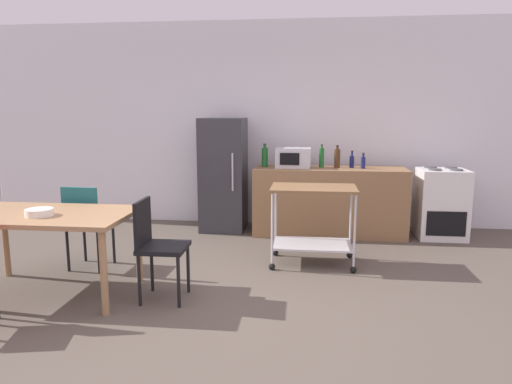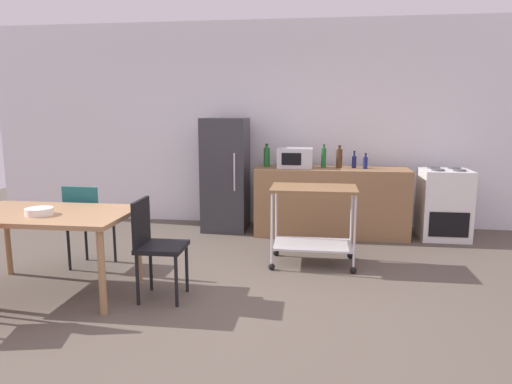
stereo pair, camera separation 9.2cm
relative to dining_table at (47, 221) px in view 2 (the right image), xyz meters
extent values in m
plane|color=brown|center=(1.69, -0.19, -0.67)|extent=(12.00, 12.00, 0.00)
cube|color=white|center=(1.69, 3.01, 0.78)|extent=(8.40, 0.12, 2.90)
cube|color=olive|center=(2.59, 2.41, -0.22)|extent=(2.00, 0.64, 0.90)
cube|color=#A37A51|center=(0.00, 0.00, 0.06)|extent=(1.50, 0.90, 0.04)
cylinder|color=#A37A51|center=(0.69, -0.39, -0.32)|extent=(0.06, 0.06, 0.71)
cylinder|color=#A37A51|center=(-0.69, 0.39, -0.32)|extent=(0.06, 0.06, 0.71)
cylinder|color=#A37A51|center=(0.69, 0.39, -0.32)|extent=(0.06, 0.06, 0.71)
cube|color=#1E666B|center=(0.03, 0.75, -0.20)|extent=(0.42, 0.42, 0.04)
cube|color=#1E666B|center=(0.02, 0.57, 0.02)|extent=(0.38, 0.05, 0.40)
cylinder|color=black|center=(0.21, 0.91, -0.45)|extent=(0.03, 0.03, 0.45)
cylinder|color=black|center=(-0.13, 0.92, -0.45)|extent=(0.03, 0.03, 0.45)
cylinder|color=black|center=(0.19, 0.57, -0.45)|extent=(0.03, 0.03, 0.45)
cylinder|color=black|center=(-0.15, 0.58, -0.45)|extent=(0.03, 0.03, 0.45)
cube|color=black|center=(1.07, -0.01, -0.20)|extent=(0.41, 0.41, 0.04)
cube|color=black|center=(0.89, -0.01, 0.02)|extent=(0.04, 0.38, 0.40)
cylinder|color=black|center=(1.24, -0.17, -0.45)|extent=(0.03, 0.03, 0.45)
cylinder|color=black|center=(1.24, 0.17, -0.45)|extent=(0.03, 0.03, 0.45)
cylinder|color=black|center=(0.90, -0.18, -0.45)|extent=(0.03, 0.03, 0.45)
cylinder|color=black|center=(0.90, 0.16, -0.45)|extent=(0.03, 0.03, 0.45)
cube|color=white|center=(4.04, 2.43, -0.22)|extent=(0.60, 0.60, 0.90)
cube|color=black|center=(4.04, 2.13, -0.42)|extent=(0.48, 0.01, 0.32)
cylinder|color=#47474C|center=(3.91, 2.31, 0.24)|extent=(0.16, 0.16, 0.02)
cylinder|color=#47474C|center=(4.17, 2.31, 0.24)|extent=(0.16, 0.16, 0.02)
cylinder|color=#47474C|center=(3.91, 2.55, 0.24)|extent=(0.16, 0.16, 0.02)
cylinder|color=#47474C|center=(4.17, 2.55, 0.24)|extent=(0.16, 0.16, 0.02)
cube|color=#333338|center=(1.14, 2.51, 0.10)|extent=(0.60, 0.60, 1.55)
cylinder|color=silver|center=(1.32, 2.20, 0.18)|extent=(0.02, 0.02, 0.50)
cube|color=brown|center=(2.37, 1.12, 0.16)|extent=(0.90, 0.56, 0.03)
cube|color=silver|center=(2.37, 1.12, -0.45)|extent=(0.83, 0.52, 0.02)
cylinder|color=silver|center=(1.95, 0.87, -0.22)|extent=(0.02, 0.02, 0.76)
sphere|color=black|center=(1.95, 0.87, -0.64)|extent=(0.07, 0.07, 0.07)
cylinder|color=silver|center=(2.79, 0.87, -0.22)|extent=(0.02, 0.02, 0.76)
sphere|color=black|center=(2.79, 0.87, -0.64)|extent=(0.07, 0.07, 0.07)
cylinder|color=silver|center=(1.95, 1.37, -0.22)|extent=(0.02, 0.02, 0.76)
sphere|color=black|center=(1.95, 1.37, -0.64)|extent=(0.07, 0.07, 0.07)
cylinder|color=silver|center=(2.79, 1.37, -0.22)|extent=(0.02, 0.02, 0.76)
sphere|color=black|center=(2.79, 1.37, -0.64)|extent=(0.07, 0.07, 0.07)
cylinder|color=#1E6628|center=(1.72, 2.45, 0.36)|extent=(0.08, 0.08, 0.25)
cylinder|color=#1E6628|center=(1.72, 2.45, 0.50)|extent=(0.04, 0.04, 0.04)
cylinder|color=black|center=(1.72, 2.45, 0.53)|extent=(0.04, 0.04, 0.01)
cube|color=silver|center=(2.10, 2.41, 0.36)|extent=(0.46, 0.34, 0.26)
cube|color=black|center=(2.06, 2.23, 0.36)|extent=(0.25, 0.01, 0.16)
cylinder|color=#1E6628|center=(2.47, 2.47, 0.36)|extent=(0.06, 0.06, 0.25)
cylinder|color=#1E6628|center=(2.47, 2.47, 0.50)|extent=(0.03, 0.03, 0.04)
cylinder|color=black|center=(2.47, 2.47, 0.53)|extent=(0.03, 0.03, 0.01)
cylinder|color=#4C2D19|center=(2.68, 2.45, 0.35)|extent=(0.08, 0.08, 0.25)
cylinder|color=#4C2D19|center=(2.68, 2.45, 0.50)|extent=(0.04, 0.04, 0.04)
cylinder|color=black|center=(2.68, 2.45, 0.52)|extent=(0.04, 0.04, 0.01)
cylinder|color=navy|center=(2.87, 2.48, 0.31)|extent=(0.06, 0.06, 0.15)
cylinder|color=navy|center=(2.87, 2.48, 0.41)|extent=(0.03, 0.03, 0.06)
cylinder|color=black|center=(2.87, 2.48, 0.45)|extent=(0.03, 0.03, 0.01)
cylinder|color=navy|center=(3.01, 2.39, 0.31)|extent=(0.06, 0.06, 0.15)
cylinder|color=navy|center=(3.01, 2.39, 0.40)|extent=(0.03, 0.03, 0.04)
cylinder|color=black|center=(3.01, 2.39, 0.43)|extent=(0.03, 0.03, 0.01)
cylinder|color=white|center=(0.01, -0.11, 0.11)|extent=(0.23, 0.23, 0.06)
camera|label=1|loc=(2.32, -3.83, 0.97)|focal=32.96mm
camera|label=2|loc=(2.41, -3.82, 0.97)|focal=32.96mm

